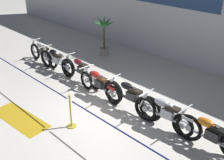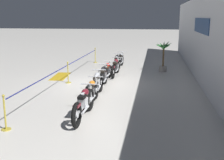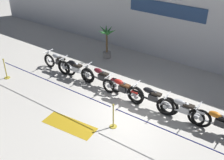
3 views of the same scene
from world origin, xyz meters
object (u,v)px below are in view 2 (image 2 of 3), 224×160
object	(u,v)px
stanchion_mid_left	(68,76)
floor_banner	(61,76)
motorcycle_maroon_2	(116,67)
motorcycle_black_1	(117,63)
motorcycle_maroon_7	(84,104)
motorcycle_red_3	(107,72)
stanchion_far_left	(77,62)
motorcycle_orange_6	(91,93)
stanchion_mid_right	(5,118)
motorcycle_silver_5	(97,84)
motorcycle_black_4	(103,77)
potted_palm_left_of_row	(163,54)
motorcycle_silver_0	(121,60)

from	to	relation	value
stanchion_mid_left	floor_banner	size ratio (longest dim) A/B	0.49
motorcycle_maroon_2	motorcycle_black_1	bearing A→B (deg)	-174.71
motorcycle_maroon_7	stanchion_mid_left	size ratio (longest dim) A/B	2.25
motorcycle_maroon_2	motorcycle_red_3	size ratio (longest dim) A/B	1.10
stanchion_far_left	floor_banner	xyz separation A→B (m)	(0.27, -0.89, -0.75)
motorcycle_maroon_2	motorcycle_maroon_7	distance (m)	6.75
motorcycle_orange_6	stanchion_mid_right	bearing A→B (deg)	-35.72
motorcycle_black_1	motorcycle_silver_5	xyz separation A→B (m)	(5.51, -0.07, 0.01)
motorcycle_maroon_2	motorcycle_maroon_7	xyz separation A→B (m)	(6.75, -0.06, 0.01)
motorcycle_black_4	stanchion_mid_right	size ratio (longest dim) A/B	2.20
motorcycle_maroon_2	motorcycle_black_4	bearing A→B (deg)	-4.13
potted_palm_left_of_row	motorcycle_black_1	bearing A→B (deg)	-87.54
motorcycle_silver_0	stanchion_mid_right	size ratio (longest dim) A/B	2.06
motorcycle_maroon_2	motorcycle_silver_0	bearing A→B (deg)	-179.08
stanchion_mid_left	floor_banner	world-z (taller)	stanchion_mid_left
motorcycle_black_1	motorcycle_black_4	bearing A→B (deg)	-0.84
motorcycle_maroon_7	floor_banner	xyz separation A→B (m)	(-6.07, -2.87, -0.47)
motorcycle_black_1	stanchion_mid_left	bearing A→B (deg)	-28.29
motorcycle_black_4	motorcycle_orange_6	bearing A→B (deg)	1.01
stanchion_far_left	potted_palm_left_of_row	bearing A→B (deg)	113.14
motorcycle_orange_6	motorcycle_maroon_7	distance (m)	1.38
motorcycle_red_3	motorcycle_silver_5	world-z (taller)	motorcycle_silver_5
motorcycle_maroon_2	stanchion_mid_right	world-z (taller)	stanchion_mid_right
motorcycle_black_1	motorcycle_red_3	size ratio (longest dim) A/B	1.06
potted_palm_left_of_row	motorcycle_red_3	bearing A→B (deg)	-44.91
motorcycle_silver_0	motorcycle_black_1	size ratio (longest dim) A/B	0.97
motorcycle_maroon_2	motorcycle_orange_6	world-z (taller)	motorcycle_maroon_2
motorcycle_silver_0	motorcycle_black_1	xyz separation A→B (m)	(1.17, -0.09, 0.00)
motorcycle_black_1	potted_palm_left_of_row	bearing A→B (deg)	92.46
motorcycle_silver_5	motorcycle_silver_0	bearing A→B (deg)	178.61
motorcycle_maroon_2	stanchion_far_left	size ratio (longest dim) A/B	0.19
potted_palm_left_of_row	stanchion_mid_right	xyz separation A→B (m)	(9.59, -4.65, -0.67)
motorcycle_black_1	stanchion_mid_left	world-z (taller)	stanchion_mid_left
motorcycle_orange_6	motorcycle_silver_5	bearing A→B (deg)	-177.57
motorcycle_black_4	potted_palm_left_of_row	bearing A→B (deg)	146.81
stanchion_mid_left	stanchion_far_left	bearing A→B (deg)	180.00
motorcycle_black_4	motorcycle_maroon_7	bearing A→B (deg)	1.87
floor_banner	motorcycle_maroon_2	bearing A→B (deg)	98.00
motorcycle_silver_5	potted_palm_left_of_row	distance (m)	6.32
potted_palm_left_of_row	stanchion_mid_left	size ratio (longest dim) A/B	1.76
motorcycle_black_1	stanchion_mid_right	xyz separation A→B (m)	(9.47, -1.91, -0.12)
motorcycle_silver_0	stanchion_mid_left	xyz separation A→B (m)	(4.72, -2.01, -0.11)
stanchion_mid_left	stanchion_mid_right	distance (m)	5.92
motorcycle_black_4	potted_palm_left_of_row	size ratio (longest dim) A/B	1.25
motorcycle_black_1	motorcycle_orange_6	bearing A→B (deg)	-0.12
motorcycle_silver_0	motorcycle_black_4	size ratio (longest dim) A/B	0.94
stanchion_far_left	stanchion_mid_left	world-z (taller)	same
motorcycle_maroon_7	stanchion_far_left	bearing A→B (deg)	-162.62
motorcycle_maroon_7	stanchion_far_left	distance (m)	6.65
motorcycle_silver_0	motorcycle_maroon_7	size ratio (longest dim) A/B	0.92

